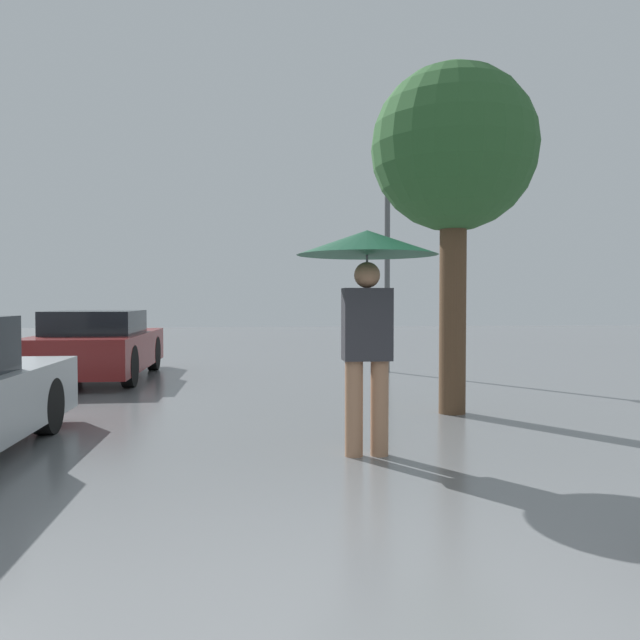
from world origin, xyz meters
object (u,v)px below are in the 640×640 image
at_px(parked_car_farthest, 98,346).
at_px(tree, 454,153).
at_px(pedestrian, 367,271).
at_px(street_lamp, 387,242).

relative_size(parked_car_farthest, tree, 0.94).
bearing_deg(parked_car_farthest, pedestrian, -57.89).
distance_m(parked_car_farthest, tree, 6.94).
bearing_deg(pedestrian, street_lamp, 76.07).
xyz_separation_m(parked_car_farthest, tree, (5.10, -3.94, 2.56)).
relative_size(pedestrian, street_lamp, 0.51).
height_order(parked_car_farthest, tree, tree).
relative_size(pedestrian, parked_car_farthest, 0.51).
height_order(pedestrian, tree, tree).
xyz_separation_m(parked_car_farthest, street_lamp, (5.25, 0.43, 1.91)).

